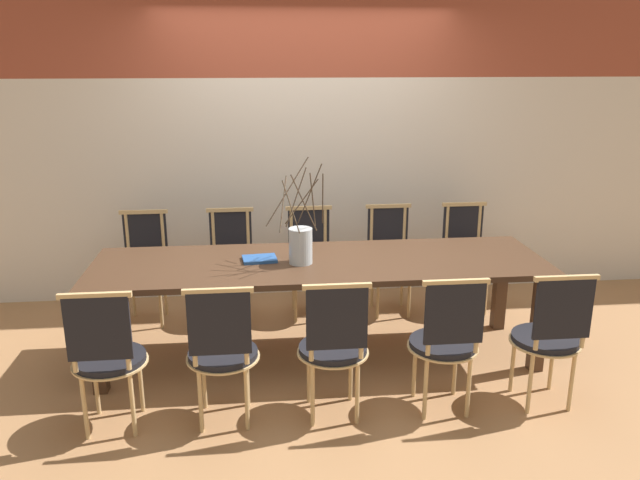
# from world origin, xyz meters

# --- Properties ---
(ground_plane) EXTENTS (16.00, 16.00, 0.00)m
(ground_plane) POSITION_xyz_m (0.00, 0.00, 0.00)
(ground_plane) COLOR #9E7047
(wall_rear) EXTENTS (12.00, 0.06, 3.20)m
(wall_rear) POSITION_xyz_m (0.00, 1.33, 1.60)
(wall_rear) COLOR beige
(wall_rear) RESTS_ON ground_plane
(dining_table) EXTENTS (3.15, 0.91, 0.73)m
(dining_table) POSITION_xyz_m (0.00, 0.00, 0.65)
(dining_table) COLOR #422B1C
(dining_table) RESTS_ON ground_plane
(chair_near_leftend) EXTENTS (0.43, 0.43, 0.91)m
(chair_near_leftend) POSITION_xyz_m (-1.29, -0.80, 0.49)
(chair_near_leftend) COLOR black
(chair_near_leftend) RESTS_ON ground_plane
(chair_near_left) EXTENTS (0.43, 0.43, 0.91)m
(chair_near_left) POSITION_xyz_m (-0.65, -0.80, 0.49)
(chair_near_left) COLOR black
(chair_near_left) RESTS_ON ground_plane
(chair_near_center) EXTENTS (0.43, 0.43, 0.91)m
(chair_near_center) POSITION_xyz_m (-0.00, -0.80, 0.49)
(chair_near_center) COLOR black
(chair_near_center) RESTS_ON ground_plane
(chair_near_right) EXTENTS (0.43, 0.43, 0.91)m
(chair_near_right) POSITION_xyz_m (0.67, -0.80, 0.49)
(chair_near_right) COLOR black
(chair_near_right) RESTS_ON ground_plane
(chair_near_rightend) EXTENTS (0.43, 0.43, 0.91)m
(chair_near_rightend) POSITION_xyz_m (1.32, -0.80, 0.49)
(chair_near_rightend) COLOR black
(chair_near_rightend) RESTS_ON ground_plane
(chair_far_leftend) EXTENTS (0.43, 0.43, 0.91)m
(chair_far_leftend) POSITION_xyz_m (-1.35, 0.80, 0.49)
(chair_far_leftend) COLOR black
(chair_far_leftend) RESTS_ON ground_plane
(chair_far_left) EXTENTS (0.43, 0.43, 0.91)m
(chair_far_left) POSITION_xyz_m (-0.65, 0.80, 0.49)
(chair_far_left) COLOR black
(chair_far_left) RESTS_ON ground_plane
(chair_far_center) EXTENTS (0.43, 0.43, 0.91)m
(chair_far_center) POSITION_xyz_m (-0.00, 0.80, 0.49)
(chair_far_center) COLOR black
(chair_far_center) RESTS_ON ground_plane
(chair_far_right) EXTENTS (0.43, 0.43, 0.91)m
(chair_far_right) POSITION_xyz_m (0.68, 0.80, 0.49)
(chair_far_right) COLOR black
(chair_far_right) RESTS_ON ground_plane
(chair_far_rightend) EXTENTS (0.43, 0.43, 0.91)m
(chair_far_rightend) POSITION_xyz_m (1.33, 0.80, 0.49)
(chair_far_rightend) COLOR black
(chair_far_rightend) RESTS_ON ground_plane
(vase_centerpiece) EXTENTS (0.41, 0.41, 0.70)m
(vase_centerpiece) POSITION_xyz_m (-0.14, -0.04, 0.87)
(vase_centerpiece) COLOR #B2BCC1
(vase_centerpiece) RESTS_ON dining_table
(book_stack) EXTENTS (0.25, 0.20, 0.02)m
(book_stack) POSITION_xyz_m (-0.42, 0.05, 0.75)
(book_stack) COLOR #234C8C
(book_stack) RESTS_ON dining_table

